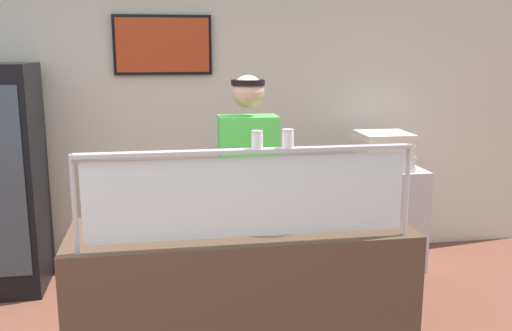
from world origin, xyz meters
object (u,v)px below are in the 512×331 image
pizza_tray (267,221)px  pizza_server (269,218)px  worker_figure (249,191)px  pepper_flake_shaker (288,140)px  parmesan_shaker (257,141)px  pizza_box_stack (383,150)px

pizza_tray → pizza_server: size_ratio=1.71×
pizza_tray → pizza_server: 0.03m
pizza_server → worker_figure: (-0.03, 0.57, 0.02)m
pizza_server → pepper_flake_shaker: bearing=-67.1°
worker_figure → parmesan_shaker: bearing=-96.3°
pizza_server → worker_figure: size_ratio=0.16×
pizza_box_stack → pizza_server: bearing=-129.4°
parmesan_shaker → pepper_flake_shaker: size_ratio=0.96×
pizza_tray → pizza_box_stack: size_ratio=1.07×
pizza_tray → pepper_flake_shaker: pepper_flake_shaker is taller
pizza_server → parmesan_shaker: size_ratio=3.11×
pizza_box_stack → parmesan_shaker: bearing=-127.2°
pizza_tray → pepper_flake_shaker: bearing=-82.2°
pepper_flake_shaker → parmesan_shaker: bearing=180.0°
parmesan_shaker → worker_figure: size_ratio=0.05×
parmesan_shaker → pepper_flake_shaker: (0.15, -0.00, 0.00)m
pizza_server → pizza_box_stack: pizza_box_stack is taller
pizza_tray → worker_figure: worker_figure is taller
pizza_box_stack → worker_figure: bearing=-142.3°
parmesan_shaker → pepper_flake_shaker: 0.15m
pizza_tray → pizza_box_stack: pizza_box_stack is taller
worker_figure → pizza_server: bearing=-87.4°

